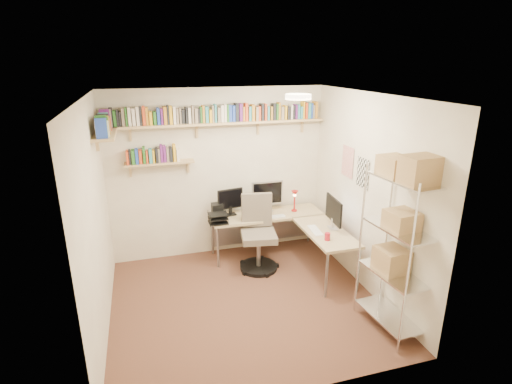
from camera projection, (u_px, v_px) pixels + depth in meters
ground at (245, 302)px, 4.96m from camera, size 3.20×3.20×0.00m
room_shell at (244, 183)px, 4.47m from camera, size 3.24×3.04×2.52m
wall_shelves at (190, 124)px, 5.39m from camera, size 3.12×1.09×0.80m
corner_desk at (274, 219)px, 5.82m from camera, size 1.75×1.67×1.14m
office_chair at (258, 238)px, 5.66m from camera, size 0.57×0.58×1.07m
wire_rack at (401, 219)px, 4.09m from camera, size 0.45×0.82×2.01m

